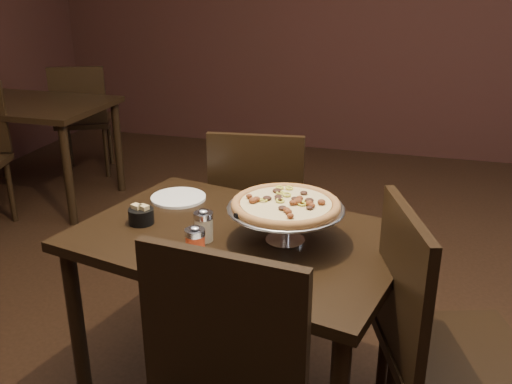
# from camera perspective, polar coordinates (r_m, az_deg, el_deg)

# --- Properties ---
(room) EXTENTS (6.04, 7.04, 2.84)m
(room) POSITION_cam_1_polar(r_m,az_deg,el_deg) (1.95, 2.13, 14.67)
(room) COLOR black
(room) RESTS_ON ground
(dining_table) EXTENTS (1.31, 1.01, 0.73)m
(dining_table) POSITION_cam_1_polar(r_m,az_deg,el_deg) (2.12, -1.68, -6.59)
(dining_table) COLOR black
(dining_table) RESTS_ON ground
(background_table) EXTENTS (1.19, 0.80, 0.75)m
(background_table) POSITION_cam_1_polar(r_m,az_deg,el_deg) (4.49, -22.08, 7.10)
(background_table) COLOR black
(background_table) RESTS_ON ground
(pizza_stand) EXTENTS (0.41, 0.41, 0.17)m
(pizza_stand) POSITION_cam_1_polar(r_m,az_deg,el_deg) (1.97, 3.00, -1.33)
(pizza_stand) COLOR silver
(pizza_stand) RESTS_ON dining_table
(parmesan_shaker) EXTENTS (0.07, 0.07, 0.12)m
(parmesan_shaker) POSITION_cam_1_polar(r_m,az_deg,el_deg) (2.02, -5.26, -3.37)
(parmesan_shaker) COLOR beige
(parmesan_shaker) RESTS_ON dining_table
(pepper_flake_shaker) EXTENTS (0.07, 0.07, 0.12)m
(pepper_flake_shaker) POSITION_cam_1_polar(r_m,az_deg,el_deg) (1.90, -6.09, -5.09)
(pepper_flake_shaker) COLOR maroon
(pepper_flake_shaker) RESTS_ON dining_table
(packet_caddy) EXTENTS (0.10, 0.10, 0.07)m
(packet_caddy) POSITION_cam_1_polar(r_m,az_deg,el_deg) (2.20, -11.42, -2.31)
(packet_caddy) COLOR black
(packet_caddy) RESTS_ON dining_table
(napkin_stack) EXTENTS (0.14, 0.14, 0.01)m
(napkin_stack) POSITION_cam_1_polar(r_m,az_deg,el_deg) (1.74, 1.96, -9.51)
(napkin_stack) COLOR white
(napkin_stack) RESTS_ON dining_table
(plate_left) EXTENTS (0.23, 0.23, 0.01)m
(plate_left) POSITION_cam_1_polar(r_m,az_deg,el_deg) (2.41, -7.77, -0.57)
(plate_left) COLOR white
(plate_left) RESTS_ON dining_table
(plate_near) EXTENTS (0.25, 0.25, 0.01)m
(plate_near) POSITION_cam_1_polar(r_m,az_deg,el_deg) (1.83, -4.94, -7.94)
(plate_near) COLOR white
(plate_near) RESTS_ON dining_table
(serving_spatula) EXTENTS (0.17, 0.17, 0.02)m
(serving_spatula) POSITION_cam_1_polar(r_m,az_deg,el_deg) (1.92, -0.55, -2.03)
(serving_spatula) COLOR silver
(serving_spatula) RESTS_ON pizza_stand
(chair_far) EXTENTS (0.49, 0.49, 0.95)m
(chair_far) POSITION_cam_1_polar(r_m,az_deg,el_deg) (2.80, 0.34, -2.08)
(chair_far) COLOR black
(chair_far) RESTS_ON ground
(chair_side) EXTENTS (0.57, 0.57, 0.97)m
(chair_side) POSITION_cam_1_polar(r_m,az_deg,el_deg) (1.96, 17.57, -13.85)
(chair_side) COLOR black
(chair_side) RESTS_ON ground
(bg_chair_far) EXTENTS (0.57, 0.57, 0.93)m
(bg_chair_far) POSITION_cam_1_polar(r_m,az_deg,el_deg) (4.97, -16.96, 7.30)
(bg_chair_far) COLOR black
(bg_chair_far) RESTS_ON ground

